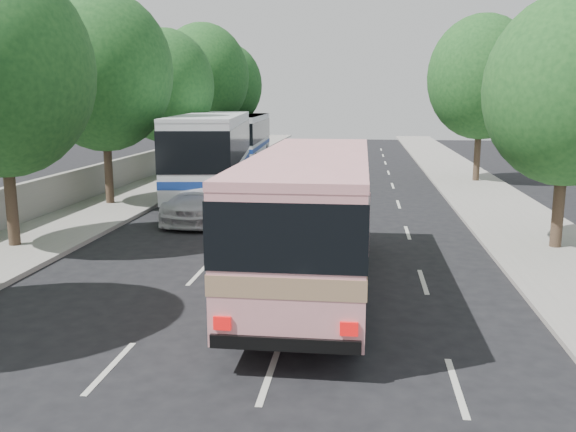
% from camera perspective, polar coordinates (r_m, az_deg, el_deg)
% --- Properties ---
extents(ground, '(120.00, 120.00, 0.00)m').
position_cam_1_polar(ground, '(12.99, -4.85, -10.67)').
color(ground, black).
rests_on(ground, ground).
extents(sidewalk_left, '(4.00, 90.00, 0.15)m').
position_cam_1_polar(sidewalk_left, '(33.99, -12.01, 2.81)').
color(sidewalk_left, '#9E998E').
rests_on(sidewalk_left, ground).
extents(sidewalk_right, '(4.00, 90.00, 0.12)m').
position_cam_1_polar(sidewalk_right, '(32.70, 17.47, 2.19)').
color(sidewalk_right, '#9E998E').
rests_on(sidewalk_right, ground).
extents(low_wall, '(0.30, 90.00, 1.50)m').
position_cam_1_polar(low_wall, '(34.52, -14.89, 4.18)').
color(low_wall, '#9E998E').
rests_on(low_wall, sidewalk_left).
extents(tree_left_b, '(5.70, 5.70, 8.88)m').
position_cam_1_polar(tree_left_b, '(20.89, -25.32, 12.81)').
color(tree_left_b, '#38281E').
rests_on(tree_left_b, ground).
extents(tree_left_c, '(6.00, 6.00, 9.35)m').
position_cam_1_polar(tree_left_c, '(28.09, -16.85, 13.29)').
color(tree_left_c, '#38281E').
rests_on(tree_left_c, ground).
extents(tree_left_d, '(5.52, 5.52, 8.60)m').
position_cam_1_polar(tree_left_d, '(35.52, -11.37, 12.17)').
color(tree_left_d, '#38281E').
rests_on(tree_left_d, ground).
extents(tree_left_e, '(6.30, 6.30, 9.82)m').
position_cam_1_polar(tree_left_e, '(43.19, -7.88, 13.10)').
color(tree_left_e, '#38281E').
rests_on(tree_left_e, ground).
extents(tree_left_f, '(5.88, 5.88, 9.16)m').
position_cam_1_polar(tree_left_f, '(51.00, -5.74, 12.33)').
color(tree_left_f, '#38281E').
rests_on(tree_left_f, ground).
extents(tree_right_near, '(5.10, 5.10, 7.95)m').
position_cam_1_polar(tree_right_near, '(20.71, 25.06, 11.15)').
color(tree_right_near, '#38281E').
rests_on(tree_right_near, ground).
extents(tree_right_far, '(6.00, 6.00, 9.35)m').
position_cam_1_polar(tree_right_far, '(36.36, 17.83, 12.61)').
color(tree_right_far, '#38281E').
rests_on(tree_right_far, ground).
extents(pink_bus, '(2.74, 10.77, 3.44)m').
position_cam_1_polar(pink_bus, '(15.28, 2.26, 1.02)').
color(pink_bus, pink).
rests_on(pink_bus, ground).
extents(pink_taxi, '(2.22, 4.49, 1.47)m').
position_cam_1_polar(pink_taxi, '(23.22, -1.19, 0.96)').
color(pink_taxi, '#DB135A').
rests_on(pink_taxi, ground).
extents(white_pickup, '(2.80, 6.08, 1.72)m').
position_cam_1_polar(white_pickup, '(24.60, -7.41, 1.74)').
color(white_pickup, silver).
rests_on(white_pickup, ground).
extents(tour_coach_front, '(4.60, 13.59, 3.99)m').
position_cam_1_polar(tour_coach_front, '(30.19, -7.06, 6.40)').
color(tour_coach_front, white).
rests_on(tour_coach_front, ground).
extents(tour_coach_rear, '(3.20, 11.82, 3.50)m').
position_cam_1_polar(tour_coach_rear, '(46.40, -3.99, 7.68)').
color(tour_coach_rear, silver).
rests_on(tour_coach_rear, ground).
extents(taxi_roof_sign, '(0.57, 0.24, 0.18)m').
position_cam_1_polar(taxi_roof_sign, '(23.09, -1.19, 2.98)').
color(taxi_roof_sign, silver).
rests_on(taxi_roof_sign, pink_taxi).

